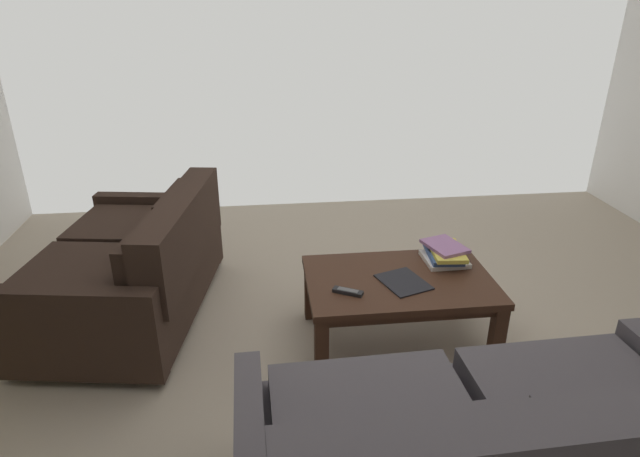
{
  "coord_description": "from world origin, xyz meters",
  "views": [
    {
      "loc": [
        0.59,
        2.24,
        1.84
      ],
      "look_at": [
        0.33,
        -0.04,
        0.82
      ],
      "focal_mm": 29.59,
      "sensor_mm": 36.0,
      "label": 1
    }
  ],
  "objects_px": {
    "loose_magazine": "(403,282)",
    "loveseat_near": "(135,267)",
    "book_stack": "(445,253)",
    "coffee_table": "(399,288)",
    "tv_remote": "(348,292)"
  },
  "relations": [
    {
      "from": "coffee_table",
      "to": "tv_remote",
      "type": "height_order",
      "value": "tv_remote"
    },
    {
      "from": "tv_remote",
      "to": "loose_magazine",
      "type": "xyz_separation_m",
      "value": [
        -0.32,
        -0.08,
        -0.01
      ]
    },
    {
      "from": "book_stack",
      "to": "loose_magazine",
      "type": "distance_m",
      "value": 0.38
    },
    {
      "from": "coffee_table",
      "to": "loose_magazine",
      "type": "height_order",
      "value": "loose_magazine"
    },
    {
      "from": "tv_remote",
      "to": "loveseat_near",
      "type": "bearing_deg",
      "value": -25.39
    },
    {
      "from": "book_stack",
      "to": "loose_magazine",
      "type": "relative_size",
      "value": 1.21
    },
    {
      "from": "book_stack",
      "to": "tv_remote",
      "type": "height_order",
      "value": "book_stack"
    },
    {
      "from": "coffee_table",
      "to": "book_stack",
      "type": "distance_m",
      "value": 0.38
    },
    {
      "from": "loveseat_near",
      "to": "tv_remote",
      "type": "bearing_deg",
      "value": 154.61
    },
    {
      "from": "coffee_table",
      "to": "loose_magazine",
      "type": "relative_size",
      "value": 3.84
    },
    {
      "from": "loveseat_near",
      "to": "loose_magazine",
      "type": "relative_size",
      "value": 5.7
    },
    {
      "from": "loose_magazine",
      "to": "loveseat_near",
      "type": "bearing_deg",
      "value": -37.0
    },
    {
      "from": "tv_remote",
      "to": "loose_magazine",
      "type": "bearing_deg",
      "value": -166.4
    },
    {
      "from": "loveseat_near",
      "to": "book_stack",
      "type": "bearing_deg",
      "value": 171.67
    },
    {
      "from": "coffee_table",
      "to": "tv_remote",
      "type": "xyz_separation_m",
      "value": [
        0.31,
        0.13,
        0.07
      ]
    }
  ]
}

